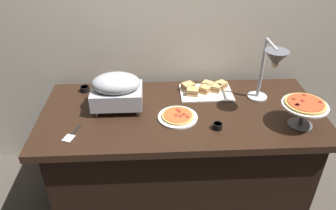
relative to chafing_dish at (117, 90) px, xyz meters
name	(u,v)px	position (x,y,z in m)	size (l,w,h in m)	color
ground_plane	(180,189)	(0.43, -0.06, -0.91)	(8.00, 8.00, 0.00)	#4C443D
back_wall	(177,24)	(0.43, 0.44, 0.29)	(4.40, 0.04, 2.40)	beige
buffet_table	(181,153)	(0.43, -0.06, -0.52)	(1.90, 0.84, 0.76)	black
chafing_dish	(117,90)	(0.00, 0.00, 0.00)	(0.34, 0.24, 0.26)	#B7BABF
heat_lamp	(273,63)	(0.99, -0.07, 0.20)	(0.15, 0.34, 0.45)	#B7BABF
pizza_plate_front	(178,116)	(0.40, -0.14, -0.13)	(0.26, 0.26, 0.03)	white
pizza_plate_center	(305,107)	(1.17, -0.26, -0.01)	(0.28, 0.28, 0.17)	#595B60
sandwich_platter	(205,89)	(0.62, 0.18, -0.12)	(0.38, 0.26, 0.06)	white
sauce_cup_near	(85,89)	(-0.27, 0.24, -0.12)	(0.07, 0.07, 0.04)	black
sauce_cup_far	(218,126)	(0.64, -0.27, -0.13)	(0.06, 0.06, 0.04)	black
serving_spatula	(72,134)	(-0.26, -0.28, -0.14)	(0.09, 0.17, 0.01)	#B7BABF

